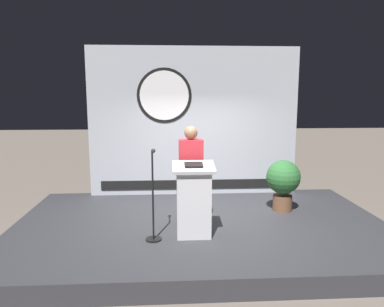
{
  "coord_description": "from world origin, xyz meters",
  "views": [
    {
      "loc": [
        -0.52,
        -6.02,
        2.5
      ],
      "look_at": [
        -0.17,
        -0.19,
        1.54
      ],
      "focal_mm": 34.05,
      "sensor_mm": 36.0,
      "label": 1
    }
  ],
  "objects_px": {
    "podium": "(194,200)",
    "potted_plant": "(283,180)",
    "speaker_person": "(191,175)",
    "microphone_stand": "(153,209)"
  },
  "relations": [
    {
      "from": "podium",
      "to": "potted_plant",
      "type": "xyz_separation_m",
      "value": [
        1.77,
        1.14,
        0.01
      ]
    },
    {
      "from": "speaker_person",
      "to": "microphone_stand",
      "type": "bearing_deg",
      "value": -136.21
    },
    {
      "from": "podium",
      "to": "potted_plant",
      "type": "height_order",
      "value": "podium"
    },
    {
      "from": "podium",
      "to": "speaker_person",
      "type": "bearing_deg",
      "value": 91.5
    },
    {
      "from": "potted_plant",
      "to": "podium",
      "type": "bearing_deg",
      "value": -147.28
    },
    {
      "from": "speaker_person",
      "to": "potted_plant",
      "type": "distance_m",
      "value": 1.92
    },
    {
      "from": "potted_plant",
      "to": "speaker_person",
      "type": "bearing_deg",
      "value": -159.78
    },
    {
      "from": "speaker_person",
      "to": "microphone_stand",
      "type": "distance_m",
      "value": 0.92
    },
    {
      "from": "potted_plant",
      "to": "microphone_stand",
      "type": "bearing_deg",
      "value": -152.6
    },
    {
      "from": "speaker_person",
      "to": "microphone_stand",
      "type": "relative_size",
      "value": 1.23
    }
  ]
}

